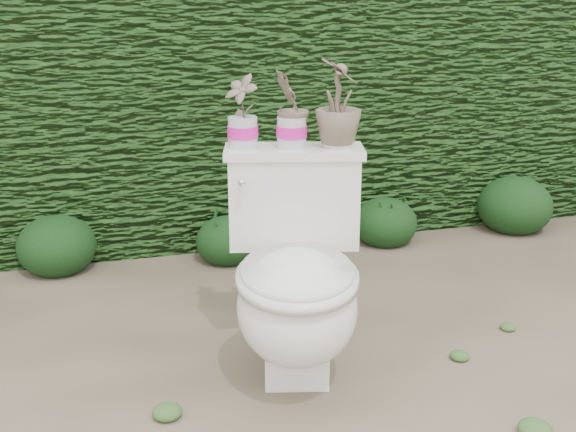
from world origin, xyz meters
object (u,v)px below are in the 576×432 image
object	(u,v)px
toilet	(296,282)
potted_plant_left	(242,114)
potted_plant_right	(339,105)
potted_plant_center	(292,111)

from	to	relation	value
toilet	potted_plant_left	xyz separation A→B (m)	(-0.12, 0.28, 0.54)
potted_plant_left	potted_plant_right	bearing A→B (deg)	41.27
potted_plant_center	potted_plant_right	size ratio (longest dim) A/B	0.87
toilet	potted_plant_left	world-z (taller)	potted_plant_left
toilet	potted_plant_left	distance (m)	0.62
potted_plant_left	potted_plant_center	bearing A→B (deg)	41.27
potted_plant_left	potted_plant_right	world-z (taller)	potted_plant_right
potted_plant_left	toilet	bearing A→B (deg)	-11.45
toilet	potted_plant_right	world-z (taller)	potted_plant_right
toilet	potted_plant_center	xyz separation A→B (m)	(0.05, 0.23, 0.55)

